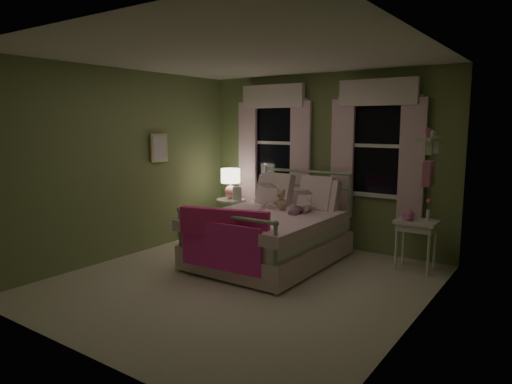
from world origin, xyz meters
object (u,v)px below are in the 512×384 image
Objects in this scene: nightstand_left at (231,213)px; nightstand_right at (417,228)px; bed at (271,234)px; table_lamp at (231,180)px; child_left at (271,189)px; child_right at (305,189)px; teddy_bear at (281,201)px.

nightstand_left is 1.02× the size of nightstand_right.
bed is 3.18× the size of nightstand_right.
table_lamp is at bearing 150.56° from bed.
table_lamp reaches higher than nightstand_left.
child_right reaches higher than child_left.
child_left is at bearing -15.86° from table_lamp.
teddy_bear is at bearing -164.13° from nightstand_right.
bed is at bearing 116.80° from child_left.
bed is 3.13× the size of nightstand_left.
nightstand_left is at bearing -178.81° from nightstand_right.
bed is at bearing -29.44° from nightstand_left.
child_left is 2.41× the size of teddy_bear.
teddy_bear reaches higher than nightstand_left.
child_right is (0.56, 0.00, 0.04)m from child_left.
bed is 2.55× the size of child_right.
child_right is (0.28, 0.42, 0.58)m from bed.
bed is 1.51m from table_lamp.
teddy_bear is 0.45× the size of nightstand_left.
nightstand_left is (-1.50, 0.27, -0.55)m from child_right.
nightstand_left is 2.93m from nightstand_right.
child_left is 0.98m from table_lamp.
bed is at bearing -156.34° from nightstand_right.
teddy_bear is 0.46× the size of nightstand_right.
child_right is at bearing 173.20° from child_left.
bed reaches higher than teddy_bear.
child_right is 0.37m from teddy_bear.
bed reaches higher than table_lamp.
nightstand_right is at bearing 1.19° from nightstand_left.
child_right reaches higher than bed.
table_lamp is at bearing 160.77° from teddy_bear.
nightstand_right is at bearing 1.19° from table_lamp.
child_left reaches higher than teddy_bear.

